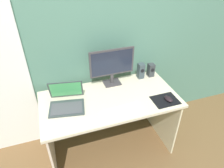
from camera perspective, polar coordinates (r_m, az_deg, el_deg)
ground_plane at (r=2.55m, az=-0.55°, el=-16.90°), size 8.00×8.00×0.00m
wall_back at (r=2.13m, az=-4.45°, el=14.04°), size 6.00×0.04×2.50m
desk at (r=2.13m, az=-0.64°, el=-7.27°), size 1.35×0.68×0.73m
monitor at (r=2.12m, az=-0.00°, el=5.31°), size 0.48×0.14×0.40m
speaker_right at (r=2.38m, az=10.75°, el=3.85°), size 0.07×0.07×0.15m
speaker_near_monitor at (r=2.32m, az=8.02°, el=3.64°), size 0.07×0.07×0.18m
laptop at (r=1.97m, az=-12.50°, el=-4.81°), size 0.36×0.34×0.22m
keyboard_external at (r=1.89m, az=2.87°, el=-7.31°), size 0.38×0.14×0.01m
mousepad at (r=2.07m, az=14.54°, el=-4.36°), size 0.25×0.20×0.00m
mouse at (r=2.07m, az=15.41°, el=-4.01°), size 0.08×0.11×0.04m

